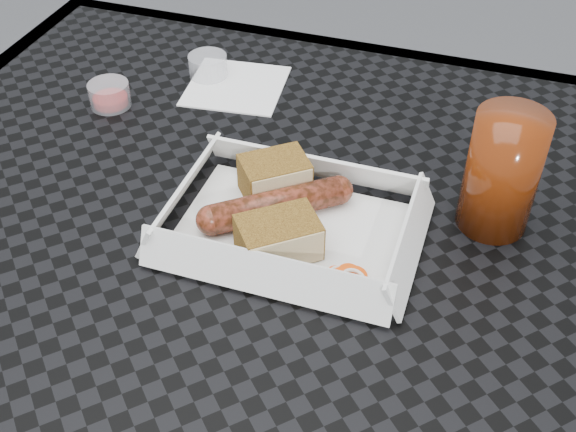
# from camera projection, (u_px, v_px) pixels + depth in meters

# --- Properties ---
(patio_table) EXTENTS (0.80, 0.80, 0.74)m
(patio_table) POSITION_uv_depth(u_px,v_px,m) (214.00, 261.00, 0.80)
(patio_table) COLOR black
(patio_table) RESTS_ON ground
(food_tray) EXTENTS (0.22, 0.15, 0.00)m
(food_tray) POSITION_uv_depth(u_px,v_px,m) (291.00, 231.00, 0.72)
(food_tray) COLOR white
(food_tray) RESTS_ON patio_table
(bratwurst) EXTENTS (0.14, 0.11, 0.03)m
(bratwurst) POSITION_uv_depth(u_px,v_px,m) (276.00, 205.00, 0.72)
(bratwurst) COLOR maroon
(bratwurst) RESTS_ON food_tray
(bread_near) EXTENTS (0.08, 0.08, 0.04)m
(bread_near) POSITION_uv_depth(u_px,v_px,m) (275.00, 177.00, 0.75)
(bread_near) COLOR brown
(bread_near) RESTS_ON food_tray
(bread_far) EXTENTS (0.09, 0.09, 0.04)m
(bread_far) POSITION_uv_depth(u_px,v_px,m) (278.00, 237.00, 0.68)
(bread_far) COLOR brown
(bread_far) RESTS_ON food_tray
(veg_garnish) EXTENTS (0.03, 0.03, 0.00)m
(veg_garnish) POSITION_uv_depth(u_px,v_px,m) (346.00, 282.00, 0.66)
(veg_garnish) COLOR #F54C0A
(veg_garnish) RESTS_ON food_tray
(napkin) EXTENTS (0.13, 0.13, 0.00)m
(napkin) POSITION_uv_depth(u_px,v_px,m) (236.00, 86.00, 0.92)
(napkin) COLOR white
(napkin) RESTS_ON patio_table
(condiment_cup_sauce) EXTENTS (0.05, 0.05, 0.03)m
(condiment_cup_sauce) POSITION_uv_depth(u_px,v_px,m) (110.00, 95.00, 0.88)
(condiment_cup_sauce) COLOR #980D0B
(condiment_cup_sauce) RESTS_ON patio_table
(condiment_cup_empty) EXTENTS (0.05, 0.05, 0.03)m
(condiment_cup_empty) POSITION_uv_depth(u_px,v_px,m) (208.00, 66.00, 0.93)
(condiment_cup_empty) COLOR silver
(condiment_cup_empty) RESTS_ON patio_table
(drink_glass) EXTENTS (0.07, 0.07, 0.13)m
(drink_glass) POSITION_uv_depth(u_px,v_px,m) (502.00, 173.00, 0.69)
(drink_glass) COLOR #571D07
(drink_glass) RESTS_ON patio_table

